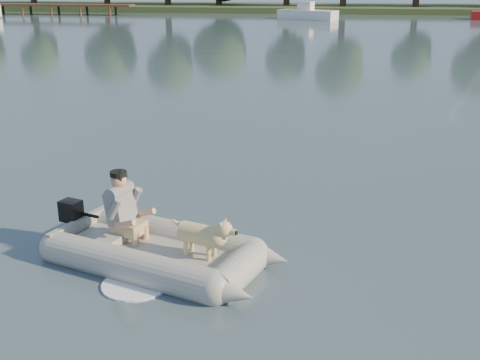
% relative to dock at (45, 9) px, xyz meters
% --- Properties ---
extents(water, '(160.00, 160.00, 0.00)m').
position_rel_dock_xyz_m(water, '(26.00, -52.00, -0.52)').
color(water, slate).
rests_on(water, ground).
extents(shore_bank, '(160.00, 12.00, 0.70)m').
position_rel_dock_xyz_m(shore_bank, '(26.00, 10.00, -0.27)').
color(shore_bank, '#47512D').
rests_on(shore_bank, water).
extents(dock, '(18.00, 2.00, 1.04)m').
position_rel_dock_xyz_m(dock, '(0.00, 0.00, 0.00)').
color(dock, '#4C331E').
rests_on(dock, water).
extents(dinghy, '(5.78, 5.14, 1.37)m').
position_rel_dock_xyz_m(dinghy, '(25.42, -51.72, 0.07)').
color(dinghy, '#9B9B96').
rests_on(dinghy, water).
extents(man, '(0.88, 0.82, 1.07)m').
position_rel_dock_xyz_m(man, '(24.78, -51.45, 0.25)').
color(man, slate).
rests_on(man, dinghy).
extents(dog, '(0.98, 0.62, 0.62)m').
position_rel_dock_xyz_m(dog, '(26.04, -51.89, -0.01)').
color(dog, tan).
rests_on(dog, dinghy).
extents(outboard_motor, '(0.48, 0.41, 0.78)m').
position_rel_dock_xyz_m(outboard_motor, '(23.87, -51.18, -0.21)').
color(outboard_motor, black).
rests_on(outboard_motor, dinghy).
extents(motorboat, '(5.76, 3.93, 2.28)m').
position_rel_dock_xyz_m(motorboat, '(26.27, -3.20, 0.51)').
color(motorboat, white).
rests_on(motorboat, water).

